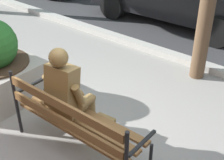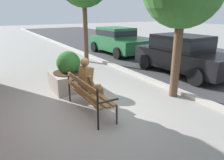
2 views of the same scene
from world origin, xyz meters
name	(u,v)px [view 1 (image 1 of 2)]	position (x,y,z in m)	size (l,w,h in m)	color
ground_plane	(79,147)	(0.00, 0.00, 0.00)	(80.00, 80.00, 0.00)	gray
curb_stone	(186,60)	(0.00, 2.90, 0.06)	(60.00, 0.20, 0.12)	#B2AFA8
park_bench	(74,120)	(0.07, -0.11, 0.54)	(1.80, 0.54, 0.95)	brown
bronze_statue_seated	(72,96)	(-0.16, 0.10, 0.67)	(0.61, 0.80, 1.37)	olive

